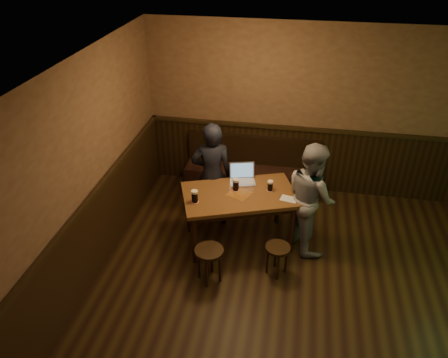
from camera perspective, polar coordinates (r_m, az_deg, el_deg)
room at (r=4.79m, az=8.88°, el=-6.32°), size 5.04×6.04×2.84m
bench at (r=7.42m, az=3.56°, el=0.60°), size 2.20×0.50×0.95m
pub_table at (r=6.04m, az=2.01°, el=-2.76°), size 1.74×1.35×0.82m
stool_left at (r=5.61m, az=-1.95°, el=-9.98°), size 0.39×0.39×0.50m
stool_right at (r=5.77m, az=7.00°, el=-9.45°), size 0.38×0.38×0.44m
pint_left at (r=5.78m, az=-3.85°, el=-2.27°), size 0.12×0.12×0.18m
pint_mid at (r=6.01m, az=1.56°, el=-0.74°), size 0.11×0.11×0.18m
pint_right at (r=6.04m, az=6.05°, el=-0.88°), size 0.10×0.10×0.16m
laptop at (r=6.24m, az=2.42°, el=0.30°), size 0.42×0.37×0.25m
menu at (r=5.93m, az=8.46°, el=-2.58°), size 0.25×0.19×0.00m
person_suit at (r=6.39m, az=-1.60°, el=0.51°), size 0.68×0.53×1.65m
person_grey at (r=6.05m, az=11.26°, el=-2.31°), size 0.90×0.97×1.61m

